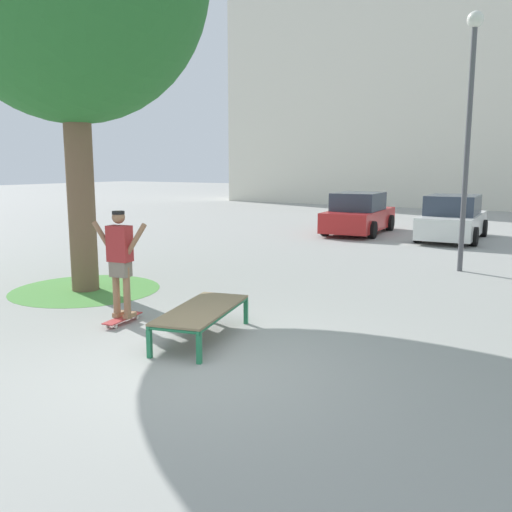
{
  "coord_description": "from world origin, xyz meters",
  "views": [
    {
      "loc": [
        3.91,
        -5.06,
        2.47
      ],
      "look_at": [
        -0.61,
        2.47,
        1.0
      ],
      "focal_mm": 38.01,
      "sensor_mm": 36.0,
      "label": 1
    }
  ],
  "objects_px": {
    "skater": "(120,257)",
    "car_white": "(453,219)",
    "car_red": "(359,215)",
    "light_post": "(470,105)",
    "skateboard": "(123,318)",
    "skate_box": "(202,311)"
  },
  "relations": [
    {
      "from": "car_red",
      "to": "light_post",
      "type": "bearing_deg",
      "value": -50.97
    },
    {
      "from": "skater",
      "to": "light_post",
      "type": "height_order",
      "value": "light_post"
    },
    {
      "from": "skateboard",
      "to": "car_white",
      "type": "xyz_separation_m",
      "value": [
        2.42,
        12.96,
        0.61
      ]
    },
    {
      "from": "skate_box",
      "to": "light_post",
      "type": "relative_size",
      "value": 0.35
    },
    {
      "from": "light_post",
      "to": "car_white",
      "type": "bearing_deg",
      "value": 103.08
    },
    {
      "from": "skateboard",
      "to": "skater",
      "type": "relative_size",
      "value": 0.48
    },
    {
      "from": "skater",
      "to": "car_white",
      "type": "xyz_separation_m",
      "value": [
        2.42,
        12.95,
        -0.38
      ]
    },
    {
      "from": "skate_box",
      "to": "skateboard",
      "type": "relative_size",
      "value": 2.47
    },
    {
      "from": "skateboard",
      "to": "skater",
      "type": "height_order",
      "value": "skater"
    },
    {
      "from": "skater",
      "to": "car_white",
      "type": "distance_m",
      "value": 13.18
    },
    {
      "from": "skate_box",
      "to": "skateboard",
      "type": "distance_m",
      "value": 1.6
    },
    {
      "from": "skate_box",
      "to": "skateboard",
      "type": "bearing_deg",
      "value": -179.81
    },
    {
      "from": "car_white",
      "to": "skateboard",
      "type": "bearing_deg",
      "value": -100.59
    },
    {
      "from": "skater",
      "to": "skateboard",
      "type": "bearing_deg",
      "value": -81.73
    },
    {
      "from": "skater",
      "to": "car_white",
      "type": "relative_size",
      "value": 0.4
    },
    {
      "from": "car_red",
      "to": "skater",
      "type": "bearing_deg",
      "value": -86.0
    },
    {
      "from": "car_red",
      "to": "light_post",
      "type": "distance_m",
      "value": 8.02
    },
    {
      "from": "skater",
      "to": "car_red",
      "type": "height_order",
      "value": "skater"
    },
    {
      "from": "skate_box",
      "to": "light_post",
      "type": "distance_m",
      "value": 8.33
    },
    {
      "from": "car_white",
      "to": "light_post",
      "type": "xyz_separation_m",
      "value": [
        1.32,
        -5.67,
        3.13
      ]
    },
    {
      "from": "skateboard",
      "to": "car_red",
      "type": "distance_m",
      "value": 13.07
    },
    {
      "from": "skater",
      "to": "car_white",
      "type": "bearing_deg",
      "value": 79.41
    }
  ]
}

